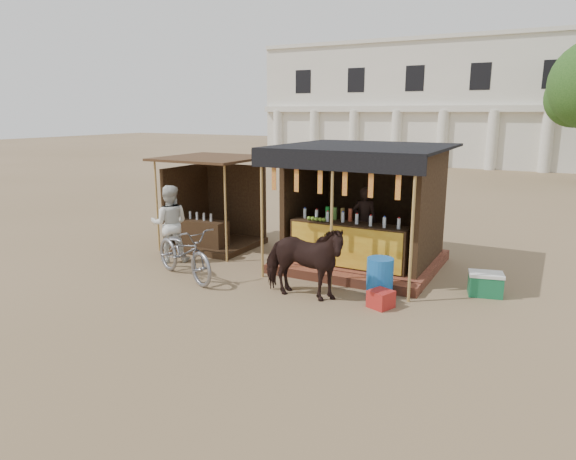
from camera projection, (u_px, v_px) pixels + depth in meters
The scene contains 10 objects.
ground at pixel (248, 305), 9.54m from camera, with size 120.00×120.00×0.00m, color #846B4C.
main_stall at pixel (362, 223), 11.74m from camera, with size 3.60×3.61×2.78m.
secondary_stall at pixel (211, 214), 13.58m from camera, with size 2.40×2.40×2.38m.
cow at pixel (303, 261), 9.70m from camera, with size 0.80×1.75×1.48m, color black.
motorbike at pixel (184, 252), 10.94m from camera, with size 0.76×2.19×1.15m, color gray.
bystander at pixel (170, 224), 12.13m from camera, with size 0.89×0.69×1.83m, color silver.
blue_barrel at pixel (380, 277), 9.89m from camera, with size 0.51×0.51×0.77m, color blue.
red_crate at pixel (381, 299), 9.38m from camera, with size 0.38×0.39×0.32m, color #A9211C.
cooler at pixel (485, 284), 9.98m from camera, with size 0.72×0.57×0.46m.
background_building at pixel (455, 105), 35.33m from camera, with size 26.00×7.45×8.18m.
Camera 1 is at (4.88, -7.58, 3.50)m, focal length 32.00 mm.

